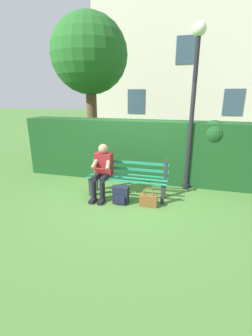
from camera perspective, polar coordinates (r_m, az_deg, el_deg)
name	(u,v)px	position (r m, az deg, el deg)	size (l,w,h in m)	color
ground	(127,196)	(5.34, 0.28, -7.00)	(60.00, 60.00, 0.00)	#477533
park_bench	(128,178)	(5.24, 0.48, -2.36)	(1.80, 0.50, 0.88)	#2D3338
person_seated	(102,169)	(5.18, -5.89, -0.35)	(0.44, 0.73, 1.19)	maroon
hedge_backdrop	(139,149)	(6.22, 3.13, 4.63)	(6.21, 0.75, 1.67)	#19471E
tree	(87,58)	(8.48, -9.54, 25.25)	(2.60, 2.48, 4.70)	brown
building_facade	(185,72)	(13.71, 14.46, 21.97)	(9.26, 3.22, 6.77)	beige
backpack	(121,195)	(4.95, -1.30, -6.73)	(0.33, 0.24, 0.38)	#191E33
handbag	(148,200)	(4.87, 5.55, -7.88)	(0.37, 0.15, 0.41)	brown
lamp_post	(194,89)	(5.58, 16.47, 18.31)	(0.30, 0.30, 3.67)	black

